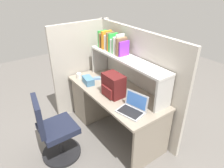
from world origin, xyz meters
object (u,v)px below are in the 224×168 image
Objects in this scene: backpack at (113,85)px; paper_cup at (79,76)px; laptop at (133,108)px; tissue_box at (88,80)px; office_chair at (54,133)px; computer_mouse at (97,78)px.

backpack reaches higher than paper_cup.
backpack is (-0.44, 0.03, 0.10)m from laptop.
tissue_box is 0.90m from office_chair.
tissue_box is (0.04, -0.18, 0.03)m from computer_mouse.
tissue_box is at bearing -54.56° from office_chair.
tissue_box is 0.24× the size of office_chair.
laptop is 1.64× the size of tissue_box.
computer_mouse is at bearing 174.06° from laptop.
paper_cup is 0.09× the size of office_chair.
computer_mouse is 0.11× the size of office_chair.
computer_mouse is at bearing -57.06° from office_chair.
office_chair is (0.60, -0.70, -0.38)m from paper_cup.
backpack reaches higher than tissue_box.
backpack is 0.98m from office_chair.
computer_mouse is at bearing 172.26° from backpack.
paper_cup is (-0.20, -0.21, 0.03)m from computer_mouse.
computer_mouse is 0.47× the size of tissue_box.
laptop reaches higher than computer_mouse.
computer_mouse is 1.26× the size of paper_cup.
backpack is 3.71× the size of paper_cup.
tissue_box is (-0.49, -0.11, -0.10)m from backpack.
office_chair is at bearing -125.14° from laptop.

